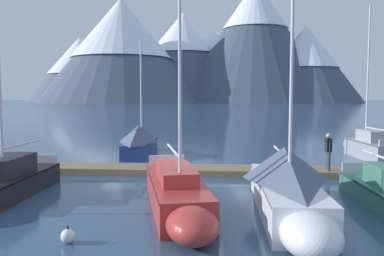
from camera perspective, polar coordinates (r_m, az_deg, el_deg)
The scene contains 15 objects.
ground_plane at distance 15.45m, azimuth -0.05°, elevation -9.20°, with size 700.00×700.00×0.00m, color #2D4C6B.
mountain_west_summit at distance 252.85m, azimuth -15.34°, elevation 8.21°, with size 63.30×63.30×38.27m.
mountain_central_massif at distance 227.76m, azimuth -9.77°, elevation 11.18°, with size 89.99×89.99×56.33m.
mountain_shoulder_ridge at distance 248.93m, azimuth -1.11°, elevation 10.20°, with size 85.19×85.19×53.58m.
mountain_east_summit at distance 249.92m, azimuth 3.42°, elevation 8.92°, with size 75.85×75.85×43.95m.
mountain_rear_spur at distance 239.03m, azimuth 8.96°, elevation 12.11°, with size 90.09×90.09×68.16m.
mountain_north_horn at distance 233.36m, azimuth 15.73°, elevation 9.02°, with size 62.51×62.51×42.12m.
dock at distance 19.33m, azimuth -0.01°, elevation -5.96°, with size 23.75×3.76×0.30m.
sailboat_second_berth at distance 16.03m, azimuth -25.02°, elevation -7.07°, with size 2.12×6.67×6.84m.
sailboat_mid_dock_port at distance 25.36m, azimuth -7.16°, elevation -1.78°, with size 1.89×6.21×7.18m.
sailboat_mid_dock_starboard at distance 12.88m, azimuth -1.88°, elevation -9.32°, with size 2.60×7.40×7.02m.
sailboat_far_berth at distance 12.81m, azimuth 13.37°, elevation -7.78°, with size 2.23×7.57×8.68m.
sailboat_end_of_dock at distance 26.31m, azimuth 23.66°, elevation -2.39°, with size 1.54×5.89×9.03m.
person_on_dock at distance 19.32m, azimuth 18.71°, elevation -2.86°, with size 0.23×0.59×1.69m.
mooring_buoy_channel_marker at distance 10.92m, azimuth -16.92°, elevation -14.30°, with size 0.36×0.36×0.44m.
Camera 1 is at (0.04, -15.01, 3.67)m, focal length 37.96 mm.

